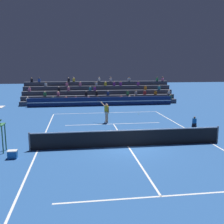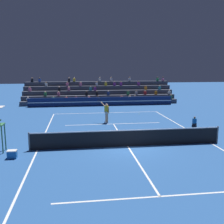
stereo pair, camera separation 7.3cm
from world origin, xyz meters
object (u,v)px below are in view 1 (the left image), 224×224
tennis_ball (139,114)px  equipment_cooler (12,154)px  tennis_player (106,112)px  ball_kid_courtside (194,123)px

tennis_ball → equipment_cooler: bearing=-130.1°
tennis_player → equipment_cooler: 10.28m
ball_kid_courtside → tennis_player: 7.48m
ball_kid_courtside → tennis_player: size_ratio=0.39×
ball_kid_courtside → tennis_ball: size_ratio=12.43×
ball_kid_courtside → equipment_cooler: (-13.17, -5.81, -0.10)m
ball_kid_courtside → equipment_cooler: size_ratio=1.69×
tennis_ball → ball_kid_courtside: bearing=-61.6°
tennis_player → equipment_cooler: tennis_player is taller
tennis_player → tennis_ball: (3.82, 3.57, -0.94)m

